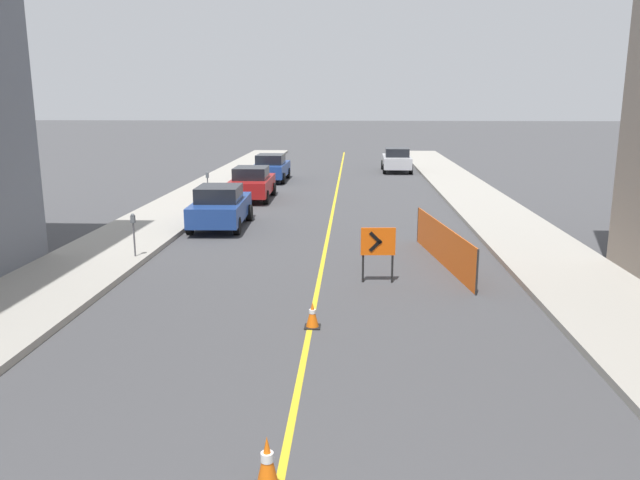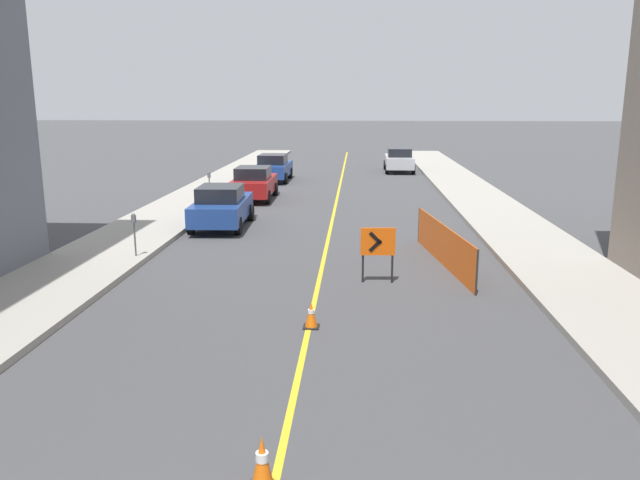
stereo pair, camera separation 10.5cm
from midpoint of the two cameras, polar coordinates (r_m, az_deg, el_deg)
name	(u,v)px [view 2 (the right image)]	position (r m, az deg, el deg)	size (l,w,h in m)	color
lane_stripe	(336,204)	(28.88, 1.56, 3.32)	(0.12, 58.96, 0.01)	gold
sidewalk_left	(192,201)	(29.86, -11.56, 3.53)	(3.10, 58.96, 0.16)	#9E998E
sidewalk_right	(484,204)	(29.43, 14.87, 3.23)	(3.10, 58.96, 0.16)	#9E998E
traffic_cone_second	(262,465)	(8.06, -4.91, -19.77)	(0.38, 0.38, 0.75)	black
traffic_cone_third	(311,315)	(13.20, -0.58, -6.88)	(0.33, 0.33, 0.56)	black
arrow_barricade_primary	(378,244)	(16.26, 5.50, -0.40)	(0.90, 0.12, 1.47)	#EF560C
safety_mesh_fence	(443,245)	(18.46, 11.37, -0.44)	(0.89, 6.01, 1.17)	#EF560C
parked_car_curb_near	(222,206)	(23.70, -8.86, 3.07)	(1.97, 4.37, 1.59)	navy
parked_car_curb_mid	(254,183)	(30.23, -5.98, 5.20)	(1.94, 4.33, 1.59)	maroon
parked_car_curb_far	(273,168)	(37.20, -4.21, 6.62)	(1.94, 4.33, 1.59)	navy
parked_car_opposite_side	(399,160)	(42.34, 7.32, 7.29)	(1.94, 4.33, 1.59)	#B7B7BC
parking_meter_near_curb	(134,226)	(19.14, -16.49, 1.25)	(0.12, 0.11, 1.29)	#4C4C51
parking_meter_far_curb	(209,181)	(28.12, -9.99, 5.31)	(0.12, 0.11, 1.46)	#4C4C51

